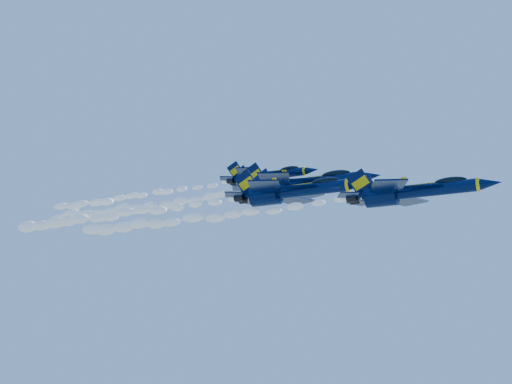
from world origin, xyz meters
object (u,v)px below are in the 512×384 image
at_px(jet_third, 301,184).
at_px(jet_lead, 411,191).
at_px(jet_second, 291,191).
at_px(jet_fourth, 266,176).

bearing_deg(jet_third, jet_lead, -37.72).
distance_m(jet_second, jet_fourth, 20.90).
relative_size(jet_third, jet_fourth, 1.32).
height_order(jet_second, jet_fourth, jet_fourth).
bearing_deg(jet_third, jet_second, -73.44).
bearing_deg(jet_lead, jet_fourth, 143.17).
distance_m(jet_third, jet_fourth, 10.32).
bearing_deg(jet_third, jet_fourth, 145.22).
xyz_separation_m(jet_lead, jet_fourth, (-25.53, 19.12, 9.65)).
bearing_deg(jet_fourth, jet_third, -34.78).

